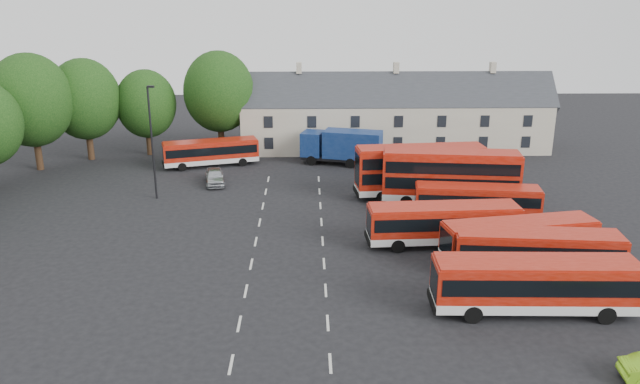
{
  "coord_description": "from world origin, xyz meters",
  "views": [
    {
      "loc": [
        3.93,
        -41.16,
        18.01
      ],
      "look_at": [
        4.91,
        7.1,
        2.2
      ],
      "focal_mm": 35.0,
      "sensor_mm": 36.0,
      "label": 1
    }
  ],
  "objects": [
    {
      "name": "bus_north",
      "position": [
        -6.31,
        22.94,
        1.68
      ],
      "size": [
        10.09,
        4.9,
        2.79
      ],
      "rotation": [
        0.0,
        0.0,
        0.28
      ],
      "color": "silver",
      "rests_on": "ground"
    },
    {
      "name": "lamppost",
      "position": [
        -9.68,
        12.27,
        5.41
      ],
      "size": [
        0.71,
        0.36,
        10.14
      ],
      "rotation": [
        0.0,
        0.0,
        -0.2
      ],
      "color": "black",
      "rests_on": "ground"
    },
    {
      "name": "bus_dd_south",
      "position": [
        16.25,
        10.22,
        2.72
      ],
      "size": [
        11.88,
        4.03,
        4.78
      ],
      "rotation": [
        0.0,
        0.0,
        -0.12
      ],
      "color": "silver",
      "rests_on": "ground"
    },
    {
      "name": "terrace_houses",
      "position": [
        14.0,
        30.0,
        3.86
      ],
      "size": [
        35.7,
        7.13,
        10.06
      ],
      "color": "beige",
      "rests_on": "ground"
    },
    {
      "name": "bus_row_d",
      "position": [
        13.78,
        1.08,
        1.86
      ],
      "size": [
        11.09,
        3.1,
        3.1
      ],
      "rotation": [
        0.0,
        0.0,
        0.05
      ],
      "color": "silver",
      "rests_on": "ground"
    },
    {
      "name": "treeline",
      "position": [
        -20.74,
        19.36,
        6.68
      ],
      "size": [
        29.92,
        32.59,
        12.01
      ],
      "color": "black",
      "rests_on": "ground"
    },
    {
      "name": "bus_dd_north",
      "position": [
        13.99,
        12.33,
        2.67
      ],
      "size": [
        11.65,
        3.7,
        4.69
      ],
      "rotation": [
        0.0,
        0.0,
        0.1
      ],
      "color": "silver",
      "rests_on": "ground"
    },
    {
      "name": "bus_row_e",
      "position": [
        17.68,
        6.48,
        1.69
      ],
      "size": [
        10.17,
        3.51,
        2.82
      ],
      "rotation": [
        0.0,
        0.0,
        -0.13
      ],
      "color": "silver",
      "rests_on": "ground"
    },
    {
      "name": "lane_markings",
      "position": [
        2.5,
        2.0,
        0.01
      ],
      "size": [
        5.15,
        33.8,
        0.01
      ],
      "color": "beige",
      "rests_on": "ground"
    },
    {
      "name": "bus_row_a",
      "position": [
        16.96,
        -9.07,
        1.98
      ],
      "size": [
        11.76,
        3.07,
        3.3
      ],
      "rotation": [
        0.0,
        0.0,
        -0.03
      ],
      "color": "silver",
      "rests_on": "ground"
    },
    {
      "name": "ground",
      "position": [
        0.0,
        0.0,
        0.0
      ],
      "size": [
        140.0,
        140.0,
        0.0
      ],
      "primitive_type": "plane",
      "color": "black",
      "rests_on": "ground"
    },
    {
      "name": "silver_car",
      "position": [
        -5.06,
        16.53,
        0.75
      ],
      "size": [
        2.59,
        4.68,
        1.51
      ],
      "primitive_type": "imported",
      "rotation": [
        0.0,
        0.0,
        0.19
      ],
      "color": "#B5B9BD",
      "rests_on": "ground"
    },
    {
      "name": "bus_row_b",
      "position": [
        18.84,
        -4.06,
        1.82
      ],
      "size": [
        10.89,
        3.53,
        3.02
      ],
      "rotation": [
        0.0,
        0.0,
        -0.1
      ],
      "color": "silver",
      "rests_on": "ground"
    },
    {
      "name": "box_truck",
      "position": [
        7.65,
        23.31,
        2.08
      ],
      "size": [
        8.87,
        4.87,
        3.71
      ],
      "rotation": [
        0.0,
        0.0,
        -0.28
      ],
      "color": "black",
      "rests_on": "ground"
    },
    {
      "name": "bus_row_c",
      "position": [
        18.36,
        -1.93,
        1.81
      ],
      "size": [
        10.9,
        4.18,
        3.01
      ],
      "rotation": [
        0.0,
        0.0,
        0.17
      ],
      "color": "silver",
      "rests_on": "ground"
    }
  ]
}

